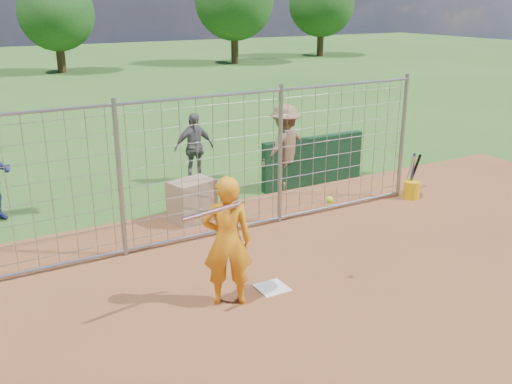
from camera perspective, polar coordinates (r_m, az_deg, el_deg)
ground at (r=8.61m, az=0.93°, el=-9.09°), size 100.00×100.00×0.00m
home_plate at (r=8.45m, az=1.63°, el=-9.57°), size 0.43×0.43×0.02m
dugout_wall at (r=12.97m, az=5.74°, el=3.11°), size 2.60×0.20×1.10m
batter at (r=7.71m, az=-2.89°, el=-4.96°), size 0.79×0.68×1.84m
bystander_b at (r=13.06m, az=-6.21°, el=4.40°), size 0.95×0.40×1.62m
bystander_c at (r=12.52m, az=2.91°, el=4.48°), size 1.33×0.91×1.89m
equipment_bin at (r=10.84m, az=-6.40°, el=-0.88°), size 0.90×0.72×0.80m
equipment_in_play at (r=7.31m, az=-1.41°, el=-1.67°), size 2.22×0.29×0.19m
bucket_with_bats at (r=12.50m, az=15.31°, el=0.48°), size 0.34×0.37×0.98m
backstop_fence at (r=9.78m, az=-5.03°, el=2.28°), size 9.08×0.08×2.60m
tree_line at (r=35.37m, az=-19.27°, el=17.22°), size 44.66×6.72×6.48m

